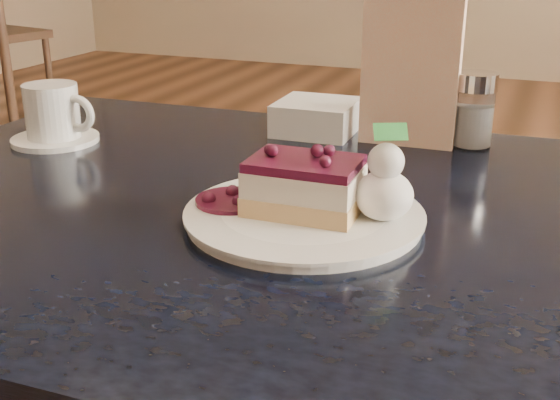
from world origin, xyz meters
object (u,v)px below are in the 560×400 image
at_px(main_table, 316,267).
at_px(coffee_set, 54,117).
at_px(dessert_plate, 304,217).
at_px(cheesecake_slice, 304,186).

xyz_separation_m(main_table, coffee_set, (-0.45, 0.11, 0.12)).
distance_m(main_table, coffee_set, 0.47).
distance_m(main_table, dessert_plate, 0.10).
bearing_deg(dessert_plate, cheesecake_slice, -45.00).
relative_size(cheesecake_slice, coffee_set, 0.87).
bearing_deg(main_table, coffee_set, 165.40).
bearing_deg(dessert_plate, coffee_set, 160.79).
height_order(dessert_plate, coffee_set, coffee_set).
bearing_deg(cheesecake_slice, dessert_plate, 133.84).
distance_m(cheesecake_slice, coffee_set, 0.47).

